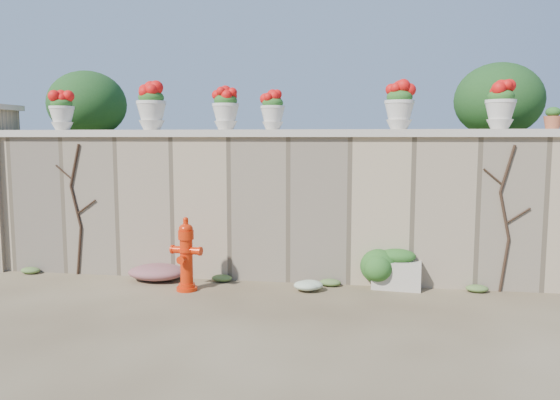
% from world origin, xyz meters
% --- Properties ---
extents(ground, '(80.00, 80.00, 0.00)m').
position_xyz_m(ground, '(0.00, 0.00, 0.00)').
color(ground, '#4B3B25').
rests_on(ground, ground).
extents(stone_wall, '(8.00, 0.40, 2.00)m').
position_xyz_m(stone_wall, '(0.00, 1.80, 1.00)').
color(stone_wall, tan).
rests_on(stone_wall, ground).
extents(wall_cap, '(8.10, 0.52, 0.10)m').
position_xyz_m(wall_cap, '(0.00, 1.80, 2.05)').
color(wall_cap, '#BBB29E').
rests_on(wall_cap, stone_wall).
extents(raised_fill, '(9.00, 6.00, 2.00)m').
position_xyz_m(raised_fill, '(0.00, 5.00, 1.00)').
color(raised_fill, '#384C23').
rests_on(raised_fill, ground).
extents(back_shrub_left, '(1.30, 1.30, 1.10)m').
position_xyz_m(back_shrub_left, '(-3.20, 3.00, 2.55)').
color(back_shrub_left, '#143814').
rests_on(back_shrub_left, raised_fill).
extents(back_shrub_right, '(1.30, 1.30, 1.10)m').
position_xyz_m(back_shrub_right, '(3.40, 3.00, 2.55)').
color(back_shrub_right, '#143814').
rests_on(back_shrub_right, raised_fill).
extents(vine_left, '(0.60, 0.04, 1.91)m').
position_xyz_m(vine_left, '(-2.67, 1.58, 0.99)').
color(vine_left, black).
rests_on(vine_left, ground).
extents(vine_right, '(0.60, 0.04, 1.91)m').
position_xyz_m(vine_right, '(3.23, 1.58, 0.99)').
color(vine_right, black).
rests_on(vine_right, ground).
extents(fire_hydrant, '(0.42, 0.30, 0.96)m').
position_xyz_m(fire_hydrant, '(-0.84, 1.01, 0.48)').
color(fire_hydrant, red).
rests_on(fire_hydrant, ground).
extents(planter_box, '(0.67, 0.43, 0.53)m').
position_xyz_m(planter_box, '(1.88, 1.55, 0.24)').
color(planter_box, '#BBB29E').
rests_on(planter_box, ground).
extents(green_shrub, '(0.69, 0.62, 0.65)m').
position_xyz_m(green_shrub, '(1.59, 1.49, 0.33)').
color(green_shrub, '#1E5119').
rests_on(green_shrub, ground).
extents(magenta_clump, '(1.02, 0.68, 0.27)m').
position_xyz_m(magenta_clump, '(-1.36, 1.41, 0.14)').
color(magenta_clump, '#B22364').
rests_on(magenta_clump, ground).
extents(white_flowers, '(0.51, 0.40, 0.18)m').
position_xyz_m(white_flowers, '(0.74, 1.16, 0.09)').
color(white_flowers, white).
rests_on(white_flowers, ground).
extents(urn_pot_0, '(0.36, 0.36, 0.56)m').
position_xyz_m(urn_pot_0, '(-2.96, 1.80, 2.38)').
color(urn_pot_0, beige).
rests_on(urn_pot_0, wall_cap).
extents(urn_pot_1, '(0.42, 0.42, 0.66)m').
position_xyz_m(urn_pot_1, '(-1.58, 1.80, 2.43)').
color(urn_pot_1, beige).
rests_on(urn_pot_1, wall_cap).
extents(urn_pot_2, '(0.37, 0.37, 0.59)m').
position_xyz_m(urn_pot_2, '(-0.50, 1.80, 2.39)').
color(urn_pot_2, beige).
rests_on(urn_pot_2, wall_cap).
extents(urn_pot_3, '(0.34, 0.34, 0.53)m').
position_xyz_m(urn_pot_3, '(0.17, 1.80, 2.36)').
color(urn_pot_3, beige).
rests_on(urn_pot_3, wall_cap).
extents(urn_pot_4, '(0.39, 0.39, 0.62)m').
position_xyz_m(urn_pot_4, '(1.88, 1.80, 2.41)').
color(urn_pot_4, beige).
rests_on(urn_pot_4, wall_cap).
extents(urn_pot_5, '(0.39, 0.39, 0.61)m').
position_xyz_m(urn_pot_5, '(3.16, 1.80, 2.40)').
color(urn_pot_5, beige).
rests_on(urn_pot_5, wall_cap).
extents(terracotta_pot, '(0.23, 0.23, 0.27)m').
position_xyz_m(terracotta_pot, '(3.80, 1.80, 2.22)').
color(terracotta_pot, '#AD5534').
rests_on(terracotta_pot, wall_cap).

